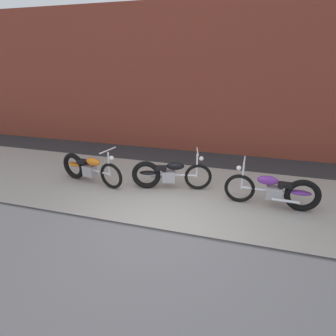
% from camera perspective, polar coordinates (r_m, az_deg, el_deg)
% --- Properties ---
extents(ground_plane, '(80.00, 80.00, 0.00)m').
position_cam_1_polar(ground_plane, '(5.31, -1.06, -12.93)').
color(ground_plane, '#2D2D30').
extents(sidewalk_slab, '(36.00, 3.50, 0.01)m').
position_cam_1_polar(sidewalk_slab, '(6.77, 3.31, -4.77)').
color(sidewalk_slab, '#9E998E').
rests_on(sidewalk_slab, ground).
extents(brick_building_wall, '(36.00, 0.50, 4.80)m').
position_cam_1_polar(brick_building_wall, '(9.48, 8.57, 17.77)').
color(brick_building_wall, brown).
rests_on(brick_building_wall, ground).
extents(motorcycle_orange, '(1.98, 0.72, 1.03)m').
position_cam_1_polar(motorcycle_orange, '(7.39, -16.81, -0.02)').
color(motorcycle_orange, black).
rests_on(motorcycle_orange, ground).
extents(motorcycle_black, '(1.98, 0.71, 1.03)m').
position_cam_1_polar(motorcycle_black, '(6.70, -0.48, -1.31)').
color(motorcycle_black, black).
rests_on(motorcycle_black, ground).
extents(motorcycle_purple, '(2.01, 0.58, 1.03)m').
position_cam_1_polar(motorcycle_purple, '(6.32, 22.31, -4.55)').
color(motorcycle_purple, black).
rests_on(motorcycle_purple, ground).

